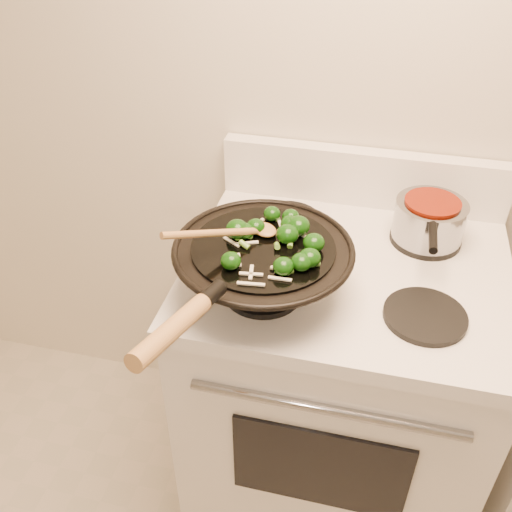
# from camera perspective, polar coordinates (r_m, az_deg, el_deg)

# --- Properties ---
(stove) EXTENTS (0.78, 0.67, 1.08)m
(stove) POSITION_cam_1_polar(r_m,az_deg,el_deg) (1.72, 7.77, -12.77)
(stove) COLOR white
(stove) RESTS_ON ground
(wok) EXTENTS (0.40, 0.65, 0.22)m
(wok) POSITION_cam_1_polar(r_m,az_deg,el_deg) (1.25, 0.62, -1.08)
(wok) COLOR black
(wok) RESTS_ON stove
(stirfry) EXTENTS (0.22, 0.27, 0.04)m
(stirfry) POSITION_cam_1_polar(r_m,az_deg,el_deg) (1.22, 2.33, 1.86)
(stirfry) COLOR #0D3508
(stirfry) RESTS_ON wok
(wooden_spoon) EXTENTS (0.21, 0.23, 0.10)m
(wooden_spoon) POSITION_cam_1_polar(r_m,az_deg,el_deg) (1.21, -1.88, 2.47)
(wooden_spoon) COLOR #A27240
(wooden_spoon) RESTS_ON wok
(saucepan) EXTENTS (0.18, 0.29, 0.10)m
(saucepan) POSITION_cam_1_polar(r_m,az_deg,el_deg) (1.50, 16.94, 3.51)
(saucepan) COLOR gray
(saucepan) RESTS_ON stove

